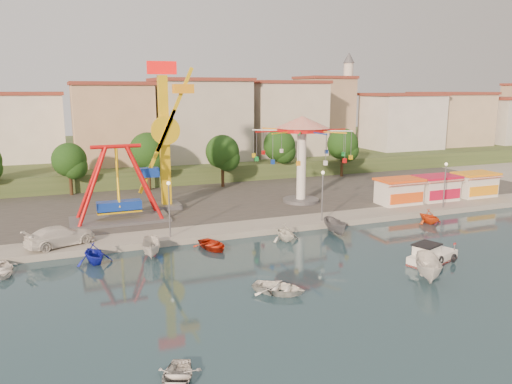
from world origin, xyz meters
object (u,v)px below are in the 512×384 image
skiff (429,268)px  wave_swinger (302,140)px  kamikaze_tower (167,139)px  van (60,236)px  cabin_motorboat (431,257)px  rowboat_a (279,288)px  pirate_ship_ride (118,185)px

skiff → wave_swinger: bearing=119.1°
kamikaze_tower → van: kamikaze_tower is taller
cabin_motorboat → rowboat_a: size_ratio=1.39×
kamikaze_tower → van: bearing=-138.8°
kamikaze_tower → cabin_motorboat: size_ratio=3.11×
pirate_ship_ride → skiff: bearing=-50.2°
van → pirate_ship_ride: bearing=-62.7°
rowboat_a → skiff: bearing=-54.0°
cabin_motorboat → van: bearing=133.7°
rowboat_a → van: 20.96m
wave_swinger → kamikaze_tower: bearing=170.4°
rowboat_a → van: (-14.18, 15.40, 1.07)m
kamikaze_tower → rowboat_a: (2.37, -25.75, -8.17)m
pirate_ship_ride → cabin_motorboat: pirate_ship_ride is taller
cabin_motorboat → skiff: size_ratio=1.12×
pirate_ship_ride → skiff: 31.30m
wave_swinger → van: (-27.44, -7.72, -6.73)m
kamikaze_tower → wave_swinger: bearing=-9.6°
cabin_motorboat → van: size_ratio=0.89×
wave_swinger → skiff: size_ratio=2.46×
wave_swinger → van: size_ratio=1.95×
pirate_ship_ride → rowboat_a: pirate_ship_ride is taller
cabin_motorboat → van: (-28.62, 14.13, 1.00)m
kamikaze_tower → rowboat_a: size_ratio=4.33×
kamikaze_tower → skiff: 31.78m
kamikaze_tower → rowboat_a: kamikaze_tower is taller
kamikaze_tower → cabin_motorboat: (16.81, -24.48, -8.10)m
cabin_motorboat → skiff: skiff is taller
wave_swinger → cabin_motorboat: size_ratio=2.19×
van → rowboat_a: bearing=-159.0°
kamikaze_tower → skiff: (13.94, -27.52, -7.65)m
rowboat_a → skiff: size_ratio=0.81×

